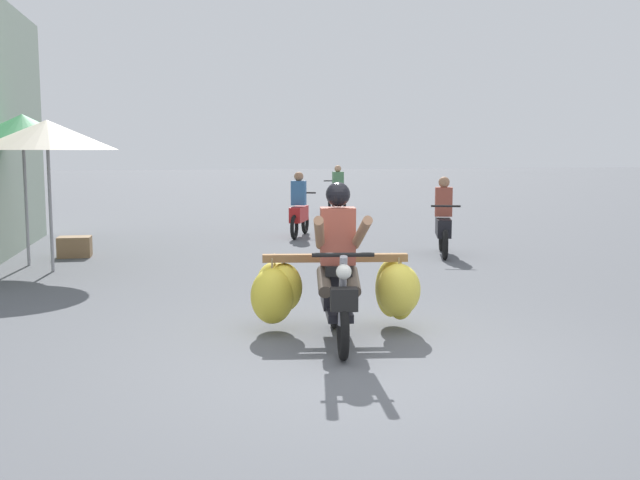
{
  "coord_description": "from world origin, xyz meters",
  "views": [
    {
      "loc": [
        -1.5,
        -6.19,
        1.91
      ],
      "look_at": [
        -0.04,
        1.85,
        0.9
      ],
      "focal_mm": 41.97,
      "sensor_mm": 36.0,
      "label": 1
    }
  ],
  "objects_px": {
    "motorbike_distant_ahead_right": "(443,223)",
    "market_umbrella_further_along": "(23,129)",
    "motorbike_main_loaded": "(336,285)",
    "produce_crate": "(75,247)",
    "motorbike_distant_ahead_left": "(337,194)",
    "motorbike_distant_far_ahead": "(299,211)",
    "market_umbrella_near_shop": "(47,135)"
  },
  "relations": [
    {
      "from": "motorbike_distant_ahead_left",
      "to": "motorbike_main_loaded",
      "type": "bearing_deg",
      "value": -101.69
    },
    {
      "from": "motorbike_main_loaded",
      "to": "produce_crate",
      "type": "height_order",
      "value": "motorbike_main_loaded"
    },
    {
      "from": "motorbike_main_loaded",
      "to": "market_umbrella_near_shop",
      "type": "bearing_deg",
      "value": 127.57
    },
    {
      "from": "motorbike_distant_far_ahead",
      "to": "produce_crate",
      "type": "relative_size",
      "value": 2.75
    },
    {
      "from": "motorbike_distant_far_ahead",
      "to": "market_umbrella_near_shop",
      "type": "distance_m",
      "value": 6.04
    },
    {
      "from": "motorbike_distant_ahead_right",
      "to": "market_umbrella_near_shop",
      "type": "relative_size",
      "value": 0.68
    },
    {
      "from": "motorbike_distant_ahead_right",
      "to": "market_umbrella_further_along",
      "type": "xyz_separation_m",
      "value": [
        -7.07,
        0.04,
        1.64
      ]
    },
    {
      "from": "motorbike_distant_ahead_right",
      "to": "market_umbrella_further_along",
      "type": "bearing_deg",
      "value": 179.68
    },
    {
      "from": "motorbike_main_loaded",
      "to": "motorbike_distant_far_ahead",
      "type": "distance_m",
      "value": 8.44
    },
    {
      "from": "motorbike_distant_ahead_right",
      "to": "market_umbrella_near_shop",
      "type": "distance_m",
      "value": 6.79
    },
    {
      "from": "motorbike_main_loaded",
      "to": "motorbike_distant_far_ahead",
      "type": "xyz_separation_m",
      "value": [
        0.9,
        8.4,
        0.05
      ]
    },
    {
      "from": "motorbike_distant_far_ahead",
      "to": "market_umbrella_further_along",
      "type": "relative_size",
      "value": 0.63
    },
    {
      "from": "market_umbrella_further_along",
      "to": "produce_crate",
      "type": "bearing_deg",
      "value": 55.04
    },
    {
      "from": "motorbike_distant_ahead_left",
      "to": "motorbike_distant_ahead_right",
      "type": "height_order",
      "value": "same"
    },
    {
      "from": "motorbike_main_loaded",
      "to": "motorbike_distant_ahead_right",
      "type": "relative_size",
      "value": 1.2
    },
    {
      "from": "motorbike_distant_ahead_left",
      "to": "market_umbrella_near_shop",
      "type": "height_order",
      "value": "market_umbrella_near_shop"
    },
    {
      "from": "motorbike_distant_ahead_left",
      "to": "motorbike_distant_ahead_right",
      "type": "relative_size",
      "value": 1.03
    },
    {
      "from": "motorbike_distant_ahead_left",
      "to": "market_umbrella_further_along",
      "type": "height_order",
      "value": "market_umbrella_further_along"
    },
    {
      "from": "motorbike_distant_ahead_right",
      "to": "motorbike_distant_ahead_left",
      "type": "bearing_deg",
      "value": 90.72
    },
    {
      "from": "motorbike_main_loaded",
      "to": "motorbike_distant_far_ahead",
      "type": "relative_size",
      "value": 1.23
    },
    {
      "from": "market_umbrella_further_along",
      "to": "market_umbrella_near_shop",
      "type": "bearing_deg",
      "value": -55.35
    },
    {
      "from": "motorbike_distant_ahead_right",
      "to": "market_umbrella_further_along",
      "type": "distance_m",
      "value": 7.26
    },
    {
      "from": "motorbike_distant_ahead_right",
      "to": "motorbike_main_loaded",
      "type": "bearing_deg",
      "value": -119.87
    },
    {
      "from": "market_umbrella_near_shop",
      "to": "produce_crate",
      "type": "height_order",
      "value": "market_umbrella_near_shop"
    },
    {
      "from": "motorbike_distant_far_ahead",
      "to": "produce_crate",
      "type": "height_order",
      "value": "motorbike_distant_far_ahead"
    },
    {
      "from": "motorbike_distant_ahead_left",
      "to": "market_umbrella_near_shop",
      "type": "distance_m",
      "value": 11.61
    },
    {
      "from": "motorbike_main_loaded",
      "to": "motorbike_distant_ahead_left",
      "type": "relative_size",
      "value": 1.17
    },
    {
      "from": "motorbike_distant_far_ahead",
      "to": "motorbike_distant_ahead_left",
      "type": "bearing_deg",
      "value": 70.58
    },
    {
      "from": "motorbike_distant_ahead_left",
      "to": "market_umbrella_further_along",
      "type": "xyz_separation_m",
      "value": [
        -6.96,
        -8.8,
        1.64
      ]
    },
    {
      "from": "motorbike_distant_ahead_left",
      "to": "motorbike_distant_far_ahead",
      "type": "relative_size",
      "value": 1.05
    },
    {
      "from": "produce_crate",
      "to": "market_umbrella_near_shop",
      "type": "bearing_deg",
      "value": -94.1
    },
    {
      "from": "market_umbrella_near_shop",
      "to": "market_umbrella_further_along",
      "type": "xyz_separation_m",
      "value": [
        -0.49,
        0.71,
        0.1
      ]
    }
  ]
}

